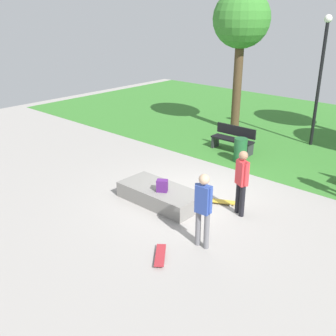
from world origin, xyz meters
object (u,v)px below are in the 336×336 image
object	(u,v)px
concrete_ledge	(160,195)
skater_performing_trick	(203,205)
skater_watching	(242,178)
skateboard_by_ledge	(160,255)
trash_bin	(240,150)
lamp_post	(321,70)
skateboard_spare	(220,201)
tree_leaning_ash	(241,22)
park_bench_far_left	(233,138)
backpack_on_ledge	(162,186)

from	to	relation	value
concrete_ledge	skater_performing_trick	world-z (taller)	skater_performing_trick
concrete_ledge	skater_watching	size ratio (longest dim) A/B	1.36
skateboard_by_ledge	trash_bin	size ratio (longest dim) A/B	0.91
lamp_post	skater_performing_trick	bearing A→B (deg)	-81.87
skateboard_spare	tree_leaning_ash	xyz separation A→B (m)	(-3.55, 6.07, 4.31)
tree_leaning_ash	lamp_post	size ratio (longest dim) A/B	1.20
park_bench_far_left	tree_leaning_ash	size ratio (longest dim) A/B	0.29
skateboard_by_ledge	skateboard_spare	bearing A→B (deg)	100.04
skateboard_spare	tree_leaning_ash	distance (m)	8.24
park_bench_far_left	lamp_post	xyz separation A→B (m)	(1.82, 2.60, 2.32)
skater_performing_trick	trash_bin	xyz separation A→B (m)	(-2.23, 5.00, -0.60)
skater_watching	backpack_on_ledge	bearing A→B (deg)	-150.64
backpack_on_ledge	skater_watching	xyz separation A→B (m)	(1.75, 0.99, 0.41)
backpack_on_ledge	lamp_post	xyz separation A→B (m)	(0.75, 7.54, 2.22)
skater_watching	lamp_post	size ratio (longest dim) A/B	0.36
skateboard_by_ledge	trash_bin	xyz separation A→B (m)	(-1.86, 5.94, 0.35)
skateboard_spare	trash_bin	bearing A→B (deg)	113.83
concrete_ledge	skater_performing_trick	distance (m)	2.47
backpack_on_ledge	tree_leaning_ash	xyz separation A→B (m)	(-2.49, 7.21, 3.78)
skater_watching	trash_bin	size ratio (longest dim) A/B	2.07
skateboard_spare	backpack_on_ledge	bearing A→B (deg)	-132.89
park_bench_far_left	skateboard_by_ledge	bearing A→B (deg)	-68.48
skateboard_by_ledge	concrete_ledge	bearing A→B (deg)	133.22
backpack_on_ledge	skater_performing_trick	world-z (taller)	skater_performing_trick
backpack_on_ledge	concrete_ledge	bearing A→B (deg)	115.14
skateboard_by_ledge	skateboard_spare	size ratio (longest dim) A/B	0.93
backpack_on_ledge	skater_performing_trick	size ratio (longest dim) A/B	0.19
lamp_post	skater_watching	bearing A→B (deg)	-81.32
skater_watching	tree_leaning_ash	distance (m)	8.25
skateboard_by_ledge	skateboard_spare	xyz separation A→B (m)	(-0.51, 2.90, 0.00)
skater_performing_trick	trash_bin	distance (m)	5.51
lamp_post	trash_bin	world-z (taller)	lamp_post
skater_performing_trick	lamp_post	bearing A→B (deg)	98.13
tree_leaning_ash	trash_bin	distance (m)	5.45
concrete_ledge	lamp_post	distance (m)	7.92
skater_performing_trick	park_bench_far_left	distance (m)	6.52
lamp_post	concrete_ledge	bearing A→B (deg)	-97.23
skater_watching	trash_bin	distance (m)	3.83
concrete_ledge	backpack_on_ledge	bearing A→B (deg)	-32.86
skateboard_by_ledge	park_bench_far_left	distance (m)	7.21
skater_watching	lamp_post	xyz separation A→B (m)	(-1.00, 6.56, 1.81)
skateboard_by_ledge	trash_bin	world-z (taller)	trash_bin
skateboard_spare	skater_watching	bearing A→B (deg)	-12.76
concrete_ledge	tree_leaning_ash	world-z (taller)	tree_leaning_ash
tree_leaning_ash	concrete_ledge	bearing A→B (deg)	-72.05
skateboard_by_ledge	tree_leaning_ash	size ratio (longest dim) A/B	0.13
park_bench_far_left	tree_leaning_ash	bearing A→B (deg)	122.05
concrete_ledge	trash_bin	xyz separation A→B (m)	(-0.09, 4.06, 0.20)
skateboard_spare	skater_performing_trick	bearing A→B (deg)	-65.69
skater_watching	lamp_post	distance (m)	6.88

